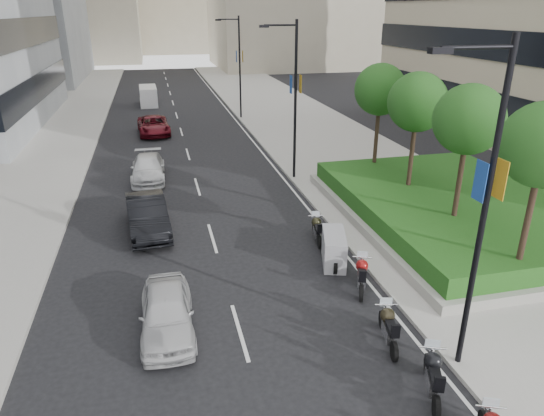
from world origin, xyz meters
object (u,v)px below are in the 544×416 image
object	(u,v)px
lamp_post_2	(238,63)
motorcycle_4	(362,275)
motorcycle_5	(334,249)
car_c	(148,168)
motorcycle_6	(317,229)
car_b	(147,215)
car_d	(154,125)
delivery_van	(148,97)
car_a	(167,312)
lamp_post_1	(293,94)
motorcycle_2	(433,375)
lamp_post_0	(481,201)
motorcycle_3	(388,327)

from	to	relation	value
lamp_post_2	motorcycle_4	xyz separation A→B (m)	(-0.89, -30.51, -4.50)
motorcycle_5	car_c	bearing A→B (deg)	45.98
motorcycle_5	motorcycle_6	size ratio (longest dim) A/B	1.12
car_b	car_c	bearing A→B (deg)	84.70
car_d	motorcycle_4	bearing A→B (deg)	-78.61
lamp_post_2	delivery_van	bearing A→B (deg)	131.68
car_a	car_c	world-z (taller)	car_a
lamp_post_2	motorcycle_4	bearing A→B (deg)	-91.68
lamp_post_1	car_d	bearing A→B (deg)	119.84
motorcycle_2	car_a	size ratio (longest dim) A/B	0.52
lamp_post_1	delivery_van	xyz separation A→B (m)	(-8.17, 27.18, -4.17)
car_a	car_c	xyz separation A→B (m)	(-0.51, 15.44, -0.01)
lamp_post_2	motorcycle_2	bearing A→B (deg)	-91.89
motorcycle_4	motorcycle_5	bearing A→B (deg)	30.71
lamp_post_0	motorcycle_4	xyz separation A→B (m)	(-0.89, 4.49, -4.50)
motorcycle_6	motorcycle_3	bearing A→B (deg)	-172.15
car_a	lamp_post_2	bearing A→B (deg)	76.93
motorcycle_3	car_c	size ratio (longest dim) A/B	0.44
delivery_van	motorcycle_5	bearing A→B (deg)	-80.80
motorcycle_3	motorcycle_4	distance (m)	3.10
car_c	delivery_van	distance (m)	25.17
motorcycle_5	car_a	size ratio (longest dim) A/B	0.55
car_d	delivery_van	bearing A→B (deg)	87.88
motorcycle_4	car_a	world-z (taller)	car_a
motorcycle_2	motorcycle_5	distance (m)	7.39
motorcycle_2	car_d	distance (m)	32.21
car_a	motorcycle_5	bearing A→B (deg)	25.19
motorcycle_5	car_c	xyz separation A→B (m)	(-7.15, 12.45, 0.05)
motorcycle_4	motorcycle_5	world-z (taller)	motorcycle_5
delivery_van	car_d	bearing A→B (deg)	-89.95
car_c	delivery_van	size ratio (longest dim) A/B	1.03
lamp_post_1	car_c	distance (m)	9.63
motorcycle_2	car_d	world-z (taller)	car_d
motorcycle_2	motorcycle_4	bearing A→B (deg)	19.68
motorcycle_6	delivery_van	size ratio (longest dim) A/B	0.44
car_b	delivery_van	size ratio (longest dim) A/B	1.06
motorcycle_4	car_a	bearing A→B (deg)	120.02
delivery_van	car_a	bearing A→B (deg)	-90.84
lamp_post_0	lamp_post_2	world-z (taller)	same
lamp_post_1	motorcycle_5	size ratio (longest dim) A/B	3.99
car_b	delivery_van	xyz separation A→B (m)	(0.23, 32.76, 0.09)
lamp_post_0	delivery_van	bearing A→B (deg)	100.48
motorcycle_3	motorcycle_5	size ratio (longest dim) A/B	0.93
motorcycle_2	car_c	world-z (taller)	car_c
car_b	lamp_post_2	bearing A→B (deg)	65.54
lamp_post_0	motorcycle_6	bearing A→B (deg)	97.77
car_a	car_d	bearing A→B (deg)	90.97
car_a	car_c	size ratio (longest dim) A/B	0.86
lamp_post_2	car_c	distance (m)	18.56
car_b	motorcycle_2	bearing A→B (deg)	-64.33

